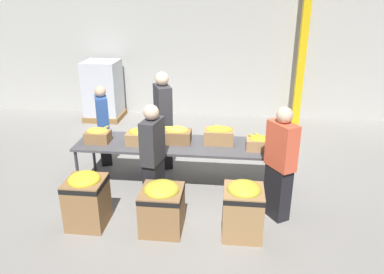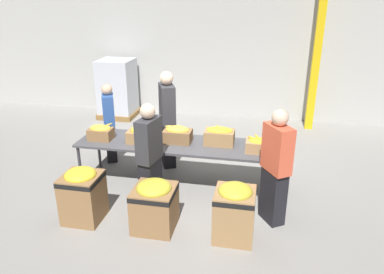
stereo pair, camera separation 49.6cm
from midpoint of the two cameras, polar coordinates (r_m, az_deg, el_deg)
name	(u,v)px [view 2 (the right image)]	position (r m, az deg, el deg)	size (l,w,h in m)	color
ground_plane	(178,184)	(6.48, 0.11, -7.24)	(30.00, 30.00, 0.00)	gray
wall_back	(214,38)	(9.64, 4.86, 14.83)	(16.00, 0.08, 4.00)	#B7B7B2
sorting_table	(178,145)	(6.16, 0.11, -1.34)	(3.32, 0.87, 0.77)	#4C4C51
banana_box_0	(101,132)	(6.39, -11.59, 0.72)	(0.39, 0.29, 0.26)	olive
banana_box_1	(140,134)	(6.18, -5.67, 0.36)	(0.39, 0.32, 0.28)	#A37A4C
banana_box_2	(178,134)	(6.14, 0.09, 0.40)	(0.46, 0.33, 0.28)	olive
banana_box_3	(219,136)	(6.10, 6.53, 0.17)	(0.48, 0.35, 0.30)	#A37A4C
banana_box_4	(260,145)	(5.92, 12.68, -1.24)	(0.44, 0.31, 0.24)	tan
volunteer_0	(110,123)	(7.22, -10.53, 2.05)	(0.35, 0.45, 1.52)	black
volunteer_1	(150,158)	(5.51, -3.92, -3.21)	(0.30, 0.48, 1.64)	black
volunteer_2	(167,120)	(6.85, -1.69, 2.53)	(0.41, 0.54, 1.79)	black
volunteer_3	(276,168)	(5.34, 15.25, -4.64)	(0.43, 0.50, 1.68)	black
donation_bin_0	(83,193)	(5.53, -13.87, -8.33)	(0.53, 0.53, 0.81)	olive
donation_bin_1	(154,203)	(5.22, -3.00, -10.14)	(0.57, 0.57, 0.72)	olive
donation_bin_2	(234,210)	(5.07, 9.33, -10.96)	(0.53, 0.53, 0.79)	#A37A4C
support_pillar	(318,44)	(9.08, 20.20, 13.21)	(0.17, 0.17, 4.00)	yellow
pallet_stack_0	(117,89)	(9.86, -9.87, 7.22)	(0.91, 0.91, 1.48)	olive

